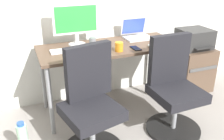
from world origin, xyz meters
TOP-DOWN VIEW (x-y plane):
  - ground_plane at (0.00, 0.00)m, footprint 5.28×5.28m
  - desk at (0.00, 0.00)m, footprint 1.50×0.61m
  - office_chair_left at (-0.41, -0.59)m, footprint 0.54×0.54m
  - office_chair_right at (0.42, -0.59)m, footprint 0.54×0.54m
  - side_cabinet at (1.15, 0.06)m, footprint 0.45×0.47m
  - printer at (1.15, 0.06)m, footprint 0.38×0.40m
  - water_bottle_on_floor at (-0.99, -0.43)m, footprint 0.09×0.09m
  - desktop_monitor at (-0.32, 0.17)m, footprint 0.48×0.18m
  - open_laptop at (0.40, 0.18)m, footprint 0.31×0.27m
  - keyboard_by_monitor at (-0.27, -0.19)m, footprint 0.34×0.12m
  - keyboard_by_laptop at (-0.46, -0.01)m, footprint 0.34×0.12m
  - mouse_by_monitor at (0.38, -0.20)m, footprint 0.06×0.10m
  - mouse_by_laptop at (0.09, -0.03)m, footprint 0.06×0.10m
  - coffee_mug at (0.02, -0.19)m, footprint 0.08×0.08m
  - pen_cup at (-0.19, 0.01)m, footprint 0.07×0.07m
  - phone_near_monitor at (0.20, -0.19)m, footprint 0.07×0.14m

SIDE VIEW (x-z plane):
  - ground_plane at x=0.00m, z-range 0.00..0.00m
  - water_bottle_on_floor at x=-0.99m, z-range -0.01..0.30m
  - side_cabinet at x=1.15m, z-range 0.00..0.56m
  - office_chair_left at x=-0.41m, z-range -0.05..0.89m
  - office_chair_right at x=0.42m, z-range -0.05..0.89m
  - desk at x=0.00m, z-range 0.29..1.04m
  - printer at x=1.15m, z-range 0.56..0.80m
  - phone_near_monitor at x=0.20m, z-range 0.74..0.75m
  - keyboard_by_monitor at x=-0.27m, z-range 0.74..0.76m
  - keyboard_by_laptop at x=-0.46m, z-range 0.74..0.76m
  - mouse_by_monitor at x=0.38m, z-range 0.74..0.77m
  - mouse_by_laptop at x=0.09m, z-range 0.74..0.77m
  - coffee_mug at x=0.02m, z-range 0.74..0.83m
  - pen_cup at x=-0.19m, z-range 0.74..0.85m
  - open_laptop at x=0.40m, z-range 0.69..0.91m
  - desktop_monitor at x=-0.32m, z-range 0.78..1.21m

